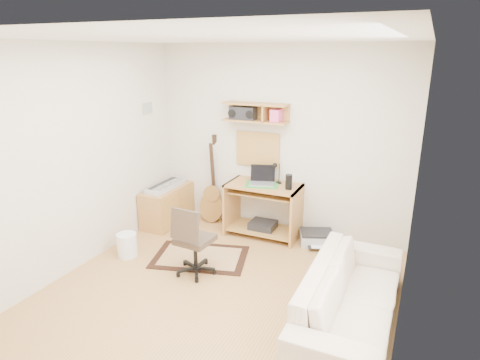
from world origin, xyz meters
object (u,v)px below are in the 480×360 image
at_px(desk, 263,210).
at_px(printer, 317,238).
at_px(cabinet, 167,205).
at_px(sofa, 352,287).
at_px(task_chair, 195,239).

height_order(desk, printer, desk).
xyz_separation_m(cabinet, sofa, (2.96, -1.34, 0.11)).
distance_m(task_chair, cabinet, 1.62).
distance_m(task_chair, printer, 1.76).
bearing_deg(task_chair, desk, 79.65).
relative_size(desk, task_chair, 1.17).
bearing_deg(sofa, cabinet, 65.67).
bearing_deg(sofa, desk, 44.41).
bearing_deg(desk, task_chair, -104.17).
bearing_deg(task_chair, printer, 54.68).
bearing_deg(desk, sofa, -45.59).
bearing_deg(sofa, task_chair, 83.40).
bearing_deg(printer, desk, 161.40).
bearing_deg(cabinet, task_chair, -44.51).
distance_m(desk, cabinet, 1.49).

